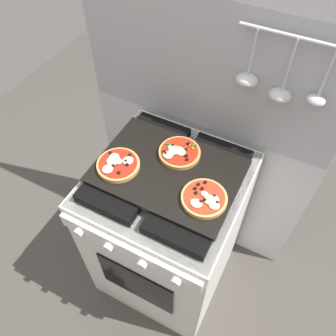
{
  "coord_description": "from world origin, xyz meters",
  "views": [
    {
      "loc": [
        0.37,
        -0.71,
        1.92
      ],
      "look_at": [
        0.0,
        0.0,
        0.93
      ],
      "focal_mm": 36.29,
      "sensor_mm": 36.0,
      "label": 1
    }
  ],
  "objects_px": {
    "pizza_left": "(118,164)",
    "pizza_right": "(205,198)",
    "baking_tray": "(168,171)",
    "stove": "(168,230)",
    "pizza_center": "(179,152)"
  },
  "relations": [
    {
      "from": "pizza_left",
      "to": "pizza_right",
      "type": "bearing_deg",
      "value": 1.27
    },
    {
      "from": "pizza_right",
      "to": "baking_tray",
      "type": "bearing_deg",
      "value": 159.94
    },
    {
      "from": "stove",
      "to": "pizza_left",
      "type": "distance_m",
      "value": 0.51
    },
    {
      "from": "pizza_left",
      "to": "pizza_center",
      "type": "xyz_separation_m",
      "value": [
        0.18,
        0.16,
        0.0
      ]
    },
    {
      "from": "pizza_left",
      "to": "pizza_center",
      "type": "relative_size",
      "value": 1.0
    },
    {
      "from": "stove",
      "to": "pizza_center",
      "type": "relative_size",
      "value": 5.48
    },
    {
      "from": "baking_tray",
      "to": "pizza_center",
      "type": "bearing_deg",
      "value": 88.05
    },
    {
      "from": "stove",
      "to": "pizza_left",
      "type": "bearing_deg",
      "value": -157.98
    },
    {
      "from": "baking_tray",
      "to": "pizza_center",
      "type": "xyz_separation_m",
      "value": [
        0.0,
        0.09,
        0.02
      ]
    },
    {
      "from": "baking_tray",
      "to": "pizza_right",
      "type": "bearing_deg",
      "value": -20.06
    },
    {
      "from": "pizza_left",
      "to": "pizza_right",
      "type": "xyz_separation_m",
      "value": [
        0.35,
        0.01,
        -0.0
      ]
    },
    {
      "from": "pizza_right",
      "to": "pizza_center",
      "type": "distance_m",
      "value": 0.23
    },
    {
      "from": "baking_tray",
      "to": "pizza_right",
      "type": "height_order",
      "value": "pizza_right"
    },
    {
      "from": "baking_tray",
      "to": "pizza_left",
      "type": "height_order",
      "value": "pizza_left"
    },
    {
      "from": "pizza_center",
      "to": "pizza_left",
      "type": "bearing_deg",
      "value": -138.12
    }
  ]
}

